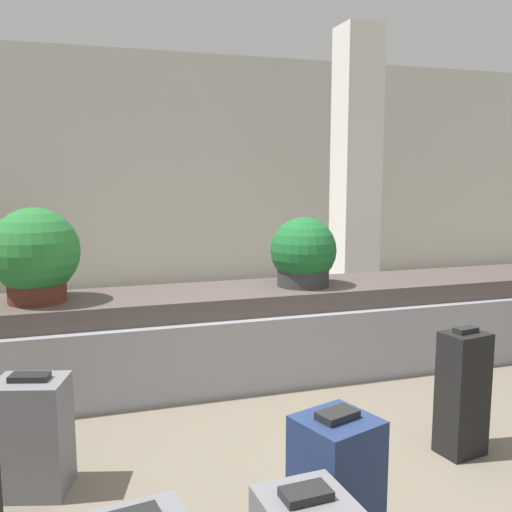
% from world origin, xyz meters
% --- Properties ---
extents(ground_plane, '(18.00, 18.00, 0.00)m').
position_xyz_m(ground_plane, '(0.00, 0.00, 0.00)').
color(ground_plane, '#6B6051').
extents(back_wall, '(18.00, 0.06, 3.20)m').
position_xyz_m(back_wall, '(0.00, 5.13, 1.60)').
color(back_wall, beige).
rests_on(back_wall, ground_plane).
extents(carousel, '(6.35, 0.89, 0.70)m').
position_xyz_m(carousel, '(0.00, 1.39, 0.34)').
color(carousel, gray).
rests_on(carousel, ground_plane).
extents(pillar, '(0.44, 0.44, 3.20)m').
position_xyz_m(pillar, '(1.76, 3.15, 1.60)').
color(pillar, silver).
rests_on(pillar, ground_plane).
extents(suitcase_1, '(0.35, 0.35, 0.69)m').
position_xyz_m(suitcase_1, '(-0.41, -0.92, 0.33)').
color(suitcase_1, navy).
rests_on(suitcase_1, ground_plane).
extents(suitcase_5, '(0.40, 0.35, 0.61)m').
position_xyz_m(suitcase_5, '(-1.57, 0.10, 0.29)').
color(suitcase_5, slate).
rests_on(suitcase_5, ground_plane).
extents(suitcase_7, '(0.27, 0.23, 0.74)m').
position_xyz_m(suitcase_7, '(0.71, -0.22, 0.36)').
color(suitcase_7, black).
rests_on(suitcase_7, ground_plane).
extents(potted_plant_0, '(0.52, 0.52, 0.55)m').
position_xyz_m(potted_plant_0, '(0.38, 1.35, 0.95)').
color(potted_plant_0, '#2D2D2D').
rests_on(potted_plant_0, carousel).
extents(potted_plant_1, '(0.60, 0.60, 0.66)m').
position_xyz_m(potted_plant_1, '(-1.60, 1.38, 1.02)').
color(potted_plant_1, '#4C2319').
rests_on(potted_plant_1, carousel).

